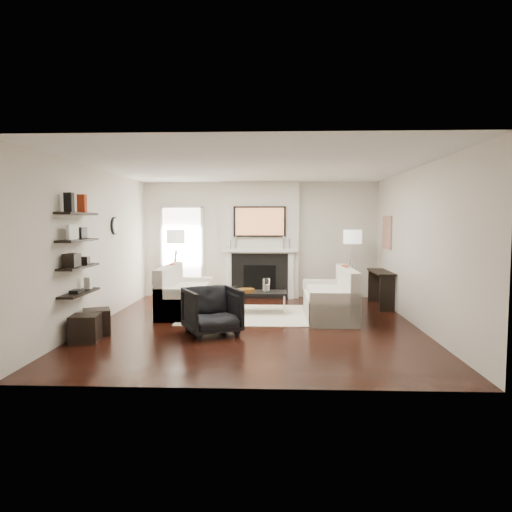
{
  "coord_description": "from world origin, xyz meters",
  "views": [
    {
      "loc": [
        0.33,
        -7.74,
        1.78
      ],
      "look_at": [
        0.0,
        0.6,
        1.15
      ],
      "focal_mm": 32.0,
      "sensor_mm": 36.0,
      "label": 1
    }
  ],
  "objects_px": {
    "loveseat_right_base": "(329,306)",
    "ottoman_near": "(97,322)",
    "lamp_left_shade": "(176,237)",
    "loveseat_left_base": "(186,302)",
    "coffee_table": "(259,293)",
    "lamp_right_shade": "(353,237)",
    "armchair": "(212,309)"
  },
  "relations": [
    {
      "from": "loveseat_left_base",
      "to": "lamp_right_shade",
      "type": "xyz_separation_m",
      "value": [
        3.43,
        1.31,
        1.24
      ]
    },
    {
      "from": "coffee_table",
      "to": "armchair",
      "type": "bearing_deg",
      "value": -111.79
    },
    {
      "from": "loveseat_right_base",
      "to": "lamp_right_shade",
      "type": "height_order",
      "value": "lamp_right_shade"
    },
    {
      "from": "loveseat_left_base",
      "to": "lamp_left_shade",
      "type": "bearing_deg",
      "value": 110.22
    },
    {
      "from": "ottoman_near",
      "to": "armchair",
      "type": "bearing_deg",
      "value": 2.99
    },
    {
      "from": "coffee_table",
      "to": "lamp_left_shade",
      "type": "bearing_deg",
      "value": 146.69
    },
    {
      "from": "loveseat_right_base",
      "to": "ottoman_near",
      "type": "relative_size",
      "value": 4.5
    },
    {
      "from": "loveseat_right_base",
      "to": "ottoman_near",
      "type": "xyz_separation_m",
      "value": [
        -3.82,
        -1.42,
        -0.01
      ]
    },
    {
      "from": "loveseat_right_base",
      "to": "lamp_left_shade",
      "type": "xyz_separation_m",
      "value": [
        -3.2,
        1.61,
        1.24
      ]
    },
    {
      "from": "loveseat_right_base",
      "to": "armchair",
      "type": "height_order",
      "value": "armchair"
    },
    {
      "from": "loveseat_right_base",
      "to": "loveseat_left_base",
      "type": "bearing_deg",
      "value": 173.19
    },
    {
      "from": "coffee_table",
      "to": "lamp_left_shade",
      "type": "distance_m",
      "value": 2.49
    },
    {
      "from": "armchair",
      "to": "ottoman_near",
      "type": "height_order",
      "value": "armchair"
    },
    {
      "from": "lamp_right_shade",
      "to": "coffee_table",
      "type": "bearing_deg",
      "value": -147.87
    },
    {
      "from": "lamp_right_shade",
      "to": "armchair",
      "type": "bearing_deg",
      "value": -132.29
    },
    {
      "from": "loveseat_left_base",
      "to": "ottoman_near",
      "type": "height_order",
      "value": "loveseat_left_base"
    },
    {
      "from": "coffee_table",
      "to": "loveseat_left_base",
      "type": "bearing_deg",
      "value": -178.05
    },
    {
      "from": "loveseat_left_base",
      "to": "lamp_right_shade",
      "type": "relative_size",
      "value": 4.5
    },
    {
      "from": "lamp_left_shade",
      "to": "coffee_table",
      "type": "bearing_deg",
      "value": -33.31
    },
    {
      "from": "loveseat_right_base",
      "to": "armchair",
      "type": "xyz_separation_m",
      "value": [
        -2.0,
        -1.32,
        0.2
      ]
    },
    {
      "from": "lamp_right_shade",
      "to": "lamp_left_shade",
      "type": "bearing_deg",
      "value": -179.56
    },
    {
      "from": "ottoman_near",
      "to": "lamp_left_shade",
      "type": "bearing_deg",
      "value": 78.43
    },
    {
      "from": "loveseat_left_base",
      "to": "ottoman_near",
      "type": "relative_size",
      "value": 4.5
    },
    {
      "from": "armchair",
      "to": "ottoman_near",
      "type": "bearing_deg",
      "value": 156.21
    },
    {
      "from": "loveseat_right_base",
      "to": "lamp_right_shade",
      "type": "distance_m",
      "value": 2.17
    },
    {
      "from": "loveseat_right_base",
      "to": "armchair",
      "type": "distance_m",
      "value": 2.4
    },
    {
      "from": "armchair",
      "to": "lamp_right_shade",
      "type": "xyz_separation_m",
      "value": [
        2.7,
        2.96,
        1.04
      ]
    },
    {
      "from": "loveseat_right_base",
      "to": "lamp_right_shade",
      "type": "relative_size",
      "value": 4.5
    },
    {
      "from": "loveseat_right_base",
      "to": "ottoman_near",
      "type": "distance_m",
      "value": 4.08
    },
    {
      "from": "coffee_table",
      "to": "lamp_right_shade",
      "type": "relative_size",
      "value": 2.75
    },
    {
      "from": "loveseat_left_base",
      "to": "lamp_left_shade",
      "type": "xyz_separation_m",
      "value": [
        -0.47,
        1.28,
        1.24
      ]
    },
    {
      "from": "ottoman_near",
      "to": "loveseat_left_base",
      "type": "bearing_deg",
      "value": 57.91
    }
  ]
}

